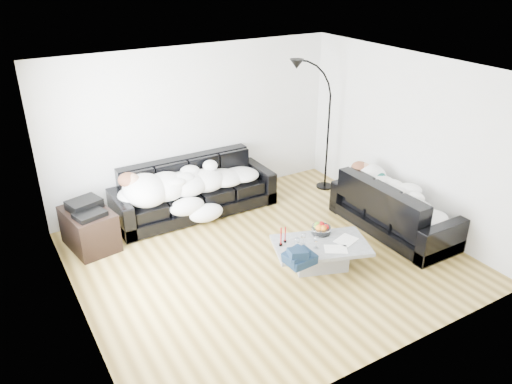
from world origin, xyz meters
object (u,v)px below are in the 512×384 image
stereo (86,207)px  floor_lamp (328,132)px  fruit_bowl (321,228)px  shoes (306,257)px  av_cabinet (90,229)px  coffee_table (320,255)px  wine_glass_c (316,242)px  candle_right (285,235)px  sofa_back (194,188)px  candle_left (281,237)px  wine_glass_b (297,244)px  sleeper_back (195,177)px  sleeper_right (396,193)px  wine_glass_a (303,239)px  sofa_right (394,207)px

stereo → floor_lamp: 4.20m
fruit_bowl → shoes: bearing=-177.5°
av_cabinet → floor_lamp: size_ratio=0.40×
coffee_table → wine_glass_c: 0.31m
fruit_bowl → candle_right: (-0.56, 0.06, 0.03)m
sofa_back → shoes: sofa_back is taller
coffee_table → floor_lamp: bearing=50.8°
candle_left → wine_glass_b: bearing=-59.0°
sleeper_back → sleeper_right: 3.11m
sleeper_back → av_cabinet: 1.78m
sofa_back → candle_left: size_ratio=9.73×
wine_glass_a → candle_left: (-0.27, 0.12, 0.05)m
sleeper_right → floor_lamp: floor_lamp is taller
sofa_right → sleeper_back: (-2.35, 2.04, 0.23)m
coffee_table → floor_lamp: floor_lamp is taller
fruit_bowl → sofa_back: bearing=114.6°
sofa_right → wine_glass_b: bearing=95.8°
candle_right → floor_lamp: floor_lamp is taller
sleeper_back → floor_lamp: (2.44, -0.26, 0.40)m
wine_glass_b → candle_right: size_ratio=0.82×
sleeper_right → candle_right: (-1.95, 0.05, -0.15)m
sleeper_right → floor_lamp: 1.83m
av_cabinet → stereo: bearing=0.0°
candle_right → shoes: candle_right is taller
wine_glass_c → floor_lamp: floor_lamp is taller
wine_glass_b → av_cabinet: (-2.17, 2.08, -0.17)m
sofa_back → wine_glass_c: 2.47m
av_cabinet → wine_glass_b: bearing=-53.2°
candle_left → stereo: bearing=137.4°
sofa_back → coffee_table: bearing=-71.2°
coffee_table → stereo: bearing=140.1°
shoes → av_cabinet: (-2.46, 1.90, 0.24)m
fruit_bowl → candle_left: 0.66m
sleeper_back → wine_glass_a: bearing=-75.1°
sleeper_back → fruit_bowl: (0.96, -2.05, -0.20)m
wine_glass_a → wine_glass_b: bearing=-154.4°
floor_lamp → sleeper_right: bearing=-93.3°
sofa_back → candle_right: bearing=-78.9°
coffee_table → stereo: stereo is taller
shoes → candle_left: bearing=-173.2°
shoes → sleeper_right: bearing=10.3°
sofa_right → coffee_table: bearing=98.5°
candle_left → candle_right: bearing=25.1°
candle_right → candle_left: bearing=-154.9°
wine_glass_c → shoes: bearing=79.6°
stereo → floor_lamp: size_ratio=0.21×
fruit_bowl → candle_left: bearing=179.2°
candle_right → av_cabinet: 2.83m
sleeper_right → fruit_bowl: (-1.39, -0.01, -0.19)m
coffee_table → fruit_bowl: 0.39m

